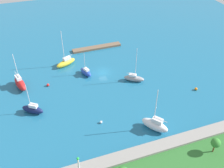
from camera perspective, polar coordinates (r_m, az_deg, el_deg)
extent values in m
plane|color=#1E668C|center=(82.93, -2.04, 2.62)|extent=(160.00, 160.00, 0.00)
cube|color=brown|center=(96.64, -3.44, 8.20)|extent=(18.55, 2.55, 0.75)
cube|color=gray|center=(59.17, 8.48, -14.54)|extent=(71.83, 3.12, 1.58)
cylinder|color=silver|center=(53.84, -7.53, -17.49)|extent=(0.36, 0.36, 3.20)
sphere|color=green|center=(52.35, -7.70, -16.31)|extent=(0.56, 0.56, 0.56)
cylinder|color=brown|center=(61.47, 21.94, -13.24)|extent=(0.32, 0.32, 2.25)
sphere|color=#337F2D|center=(60.20, 22.32, -12.15)|extent=(2.13, 2.13, 2.13)
ellipsoid|color=red|center=(80.30, -19.97, 0.08)|extent=(4.15, 7.72, 2.91)
cube|color=silver|center=(79.74, -20.38, 1.37)|extent=(2.02, 2.92, 0.86)
cylinder|color=silver|center=(76.86, -20.77, 3.42)|extent=(0.18, 0.18, 8.72)
cylinder|color=silver|center=(80.15, -20.66, 2.00)|extent=(1.11, 3.56, 0.14)
ellipsoid|color=#2347B2|center=(81.78, -5.92, 2.66)|extent=(3.52, 5.64, 1.86)
cube|color=silver|center=(80.78, -5.81, 3.27)|extent=(1.70, 2.18, 0.67)
cylinder|color=silver|center=(79.86, -6.20, 5.05)|extent=(0.13, 0.13, 5.92)
cylinder|color=silver|center=(80.19, -5.66, 3.42)|extent=(0.83, 2.19, 0.10)
ellipsoid|color=white|center=(63.77, 9.57, -9.11)|extent=(6.05, 6.94, 2.65)
cube|color=silver|center=(62.31, 10.21, -8.09)|extent=(2.63, 2.84, 1.13)
cylinder|color=silver|center=(59.70, 9.86, -4.93)|extent=(0.17, 0.17, 9.49)
cylinder|color=silver|center=(61.64, 10.91, -7.87)|extent=(2.09, 2.70, 0.13)
ellipsoid|color=yellow|center=(87.26, -10.35, 4.71)|extent=(7.51, 4.93, 2.08)
cube|color=silver|center=(86.76, -10.14, 5.69)|extent=(2.91, 2.23, 0.90)
cylinder|color=silver|center=(83.92, -11.03, 8.30)|extent=(0.18, 0.18, 10.71)
cylinder|color=silver|center=(86.75, -9.85, 6.18)|extent=(2.95, 1.45, 0.14)
ellipsoid|color=#141E4C|center=(70.52, -17.43, -5.52)|extent=(6.08, 5.14, 2.09)
cube|color=silver|center=(69.33, -17.31, -4.69)|extent=(2.46, 2.23, 0.90)
cylinder|color=silver|center=(67.84, -18.34, -2.63)|extent=(0.15, 0.15, 6.96)
cylinder|color=silver|center=(68.81, -17.20, -4.36)|extent=(1.81, 1.35, 0.12)
ellipsoid|color=gray|center=(78.88, 4.99, 1.25)|extent=(6.36, 5.12, 1.77)
cube|color=silver|center=(78.24, 4.67, 2.02)|extent=(2.56, 2.25, 0.65)
cylinder|color=silver|center=(75.67, 5.45, 4.74)|extent=(0.15, 0.15, 9.67)
cylinder|color=silver|center=(78.03, 4.29, 2.36)|extent=(2.36, 1.59, 0.12)
sphere|color=white|center=(65.05, -2.48, -8.56)|extent=(0.70, 0.70, 0.70)
sphere|color=red|center=(79.07, -14.23, -0.21)|extent=(0.86, 0.86, 0.86)
sphere|color=orange|center=(79.14, 18.39, -1.06)|extent=(0.86, 0.86, 0.86)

